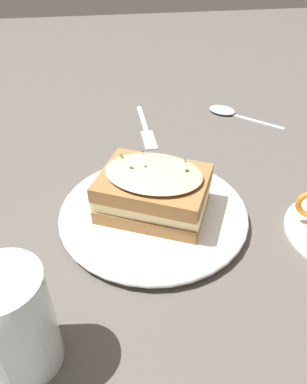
# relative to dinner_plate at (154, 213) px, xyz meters

# --- Properties ---
(ground_plane) EXTENTS (2.40, 2.40, 0.00)m
(ground_plane) POSITION_rel_dinner_plate_xyz_m (-0.01, 0.01, -0.01)
(ground_plane) COLOR #514C47
(dinner_plate) EXTENTS (0.25, 0.25, 0.02)m
(dinner_plate) POSITION_rel_dinner_plate_xyz_m (0.00, 0.00, 0.00)
(dinner_plate) COLOR white
(dinner_plate) RESTS_ON ground_plane
(sandwich) EXTENTS (0.15, 0.17, 0.07)m
(sandwich) POSITION_rel_dinner_plate_xyz_m (0.00, -0.00, 0.04)
(sandwich) COLOR olive
(sandwich) RESTS_ON dinner_plate
(water_glass) EXTENTS (0.07, 0.07, 0.11)m
(water_glass) POSITION_rel_dinner_plate_xyz_m (0.18, -0.15, 0.05)
(water_glass) COLOR silver
(water_glass) RESTS_ON ground_plane
(fork) EXTENTS (0.18, 0.02, 0.00)m
(fork) POSITION_rel_dinner_plate_xyz_m (-0.25, 0.02, -0.01)
(fork) COLOR silver
(fork) RESTS_ON ground_plane
(spoon) EXTENTS (0.13, 0.13, 0.01)m
(spoon) POSITION_rel_dinner_plate_xyz_m (-0.30, 0.20, -0.00)
(spoon) COLOR silver
(spoon) RESTS_ON ground_plane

